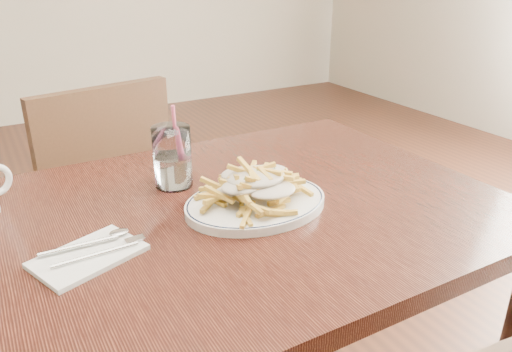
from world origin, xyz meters
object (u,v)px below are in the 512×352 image
table (212,245)px  chair_far (100,200)px  loaded_fries (256,182)px  fries_plate (256,203)px  water_glass (173,160)px

table → chair_far: chair_far is taller
loaded_fries → table: bearing=162.0°
chair_far → loaded_fries: (0.17, -0.72, 0.30)m
loaded_fries → fries_plate: bearing=180.0°
chair_far → water_glass: bearing=-82.6°
chair_far → fries_plate: (0.17, -0.72, 0.26)m
water_glass → table: bearing=-84.0°
table → loaded_fries: 0.16m
chair_far → fries_plate: size_ratio=2.47×
chair_far → fries_plate: 0.78m
fries_plate → loaded_fries: 0.05m
chair_far → water_glass: 0.62m
table → chair_far: 0.71m
loaded_fries → water_glass: 0.21m
fries_plate → water_glass: (-0.10, 0.19, 0.05)m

